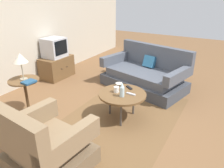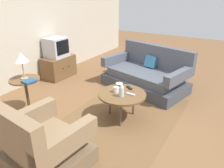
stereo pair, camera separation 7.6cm
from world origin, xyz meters
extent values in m
plane|color=brown|center=(0.00, 0.00, 0.00)|extent=(16.00, 16.00, 0.00)
cube|color=#BCB29E|center=(0.00, 2.58, 1.35)|extent=(9.00, 0.12, 2.70)
cube|color=brown|center=(0.08, -0.08, 0.00)|extent=(2.56, 1.73, 0.00)
cube|color=brown|center=(-1.36, 0.16, 0.12)|extent=(0.93, 0.97, 0.24)
cube|color=#846B4C|center=(-1.36, 0.16, 0.33)|extent=(0.77, 0.68, 0.18)
cube|color=#846B4C|center=(-1.71, 0.19, 0.68)|extent=(0.23, 0.90, 0.52)
cube|color=#846B4C|center=(-1.39, -0.22, 0.54)|extent=(0.86, 0.22, 0.24)
cube|color=#846B4C|center=(-1.32, 0.53, 0.54)|extent=(0.86, 0.22, 0.24)
cube|color=#3E424B|center=(1.42, 0.09, 0.12)|extent=(1.38, 1.98, 0.24)
cube|color=#4C515B|center=(1.42, 0.09, 0.33)|extent=(1.18, 1.67, 0.18)
cube|color=#4C515B|center=(1.83, -0.01, 0.67)|extent=(0.56, 1.78, 0.50)
cube|color=#4C515B|center=(1.62, 0.89, 0.53)|extent=(0.98, 0.37, 0.22)
cube|color=#4C515B|center=(1.22, -0.72, 0.53)|extent=(0.98, 0.37, 0.22)
cube|color=teal|center=(1.71, 0.07, 0.55)|extent=(0.25, 0.30, 0.29)
cylinder|color=brown|center=(0.08, -0.08, 0.45)|extent=(0.79, 0.79, 0.04)
cylinder|color=#4C4742|center=(0.09, 0.16, 0.22)|extent=(0.04, 0.04, 0.44)
cylinder|color=#4C4742|center=(-0.15, -0.18, 0.22)|extent=(0.04, 0.04, 0.44)
cylinder|color=#4C4742|center=(0.30, -0.19, 0.22)|extent=(0.04, 0.04, 0.44)
cylinder|color=brown|center=(-0.59, 1.48, 0.62)|extent=(0.52, 0.52, 0.02)
cylinder|color=#47311C|center=(-0.59, 1.48, 0.30)|extent=(0.05, 0.05, 0.61)
cylinder|color=#47311C|center=(-0.59, 1.48, 0.01)|extent=(0.28, 0.28, 0.02)
cube|color=brown|center=(0.96, 2.23, 0.27)|extent=(0.80, 0.49, 0.53)
sphere|color=black|center=(0.86, 1.98, 0.29)|extent=(0.02, 0.02, 0.02)
sphere|color=black|center=(1.05, 1.98, 0.29)|extent=(0.02, 0.02, 0.02)
cube|color=#B7B7BC|center=(0.96, 2.25, 0.76)|extent=(0.50, 0.44, 0.47)
cube|color=black|center=(0.96, 2.02, 0.79)|extent=(0.40, 0.01, 0.34)
cylinder|color=#9E937A|center=(-0.59, 1.48, 0.64)|extent=(0.12, 0.12, 0.02)
cylinder|color=#9E937A|center=(-0.59, 1.48, 0.79)|extent=(0.02, 0.02, 0.29)
cone|color=beige|center=(-0.59, 1.48, 1.02)|extent=(0.24, 0.24, 0.16)
cylinder|color=silver|center=(-0.03, -0.13, 0.55)|extent=(0.08, 0.08, 0.16)
cone|color=silver|center=(-0.03, -0.13, 0.67)|extent=(0.07, 0.07, 0.08)
cylinder|color=white|center=(0.06, 0.03, 0.52)|extent=(0.09, 0.09, 0.10)
torus|color=white|center=(0.12, 0.03, 0.52)|extent=(0.07, 0.01, 0.07)
cone|color=silver|center=(0.32, 0.11, 0.50)|extent=(0.13, 0.13, 0.05)
cube|color=black|center=(0.32, -0.09, 0.48)|extent=(0.12, 0.15, 0.02)
cube|color=#B2B2B7|center=(0.11, -0.22, 0.48)|extent=(0.05, 0.16, 0.02)
cube|color=navy|center=(-0.64, 1.29, 0.65)|extent=(0.21, 0.18, 0.03)
camera|label=1|loc=(-2.75, -1.53, 2.02)|focal=34.26mm
camera|label=2|loc=(-2.72, -1.59, 2.02)|focal=34.26mm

